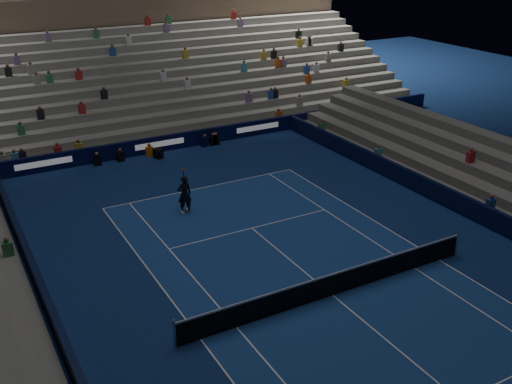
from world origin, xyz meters
The scene contains 9 objects.
ground centered at (0.00, 0.00, 0.00)m, with size 90.00×90.00×0.00m, color navy.
court_surface centered at (0.00, 0.00, 0.01)m, with size 10.97×23.77×0.01m, color navy.
sponsor_barrier_far centered at (0.00, 18.50, 0.50)m, with size 44.00×0.25×1.00m, color #080B33.
sponsor_barrier_east centered at (9.70, 0.00, 0.50)m, with size 0.25×37.00×1.00m, color black.
sponsor_barrier_west centered at (-9.70, 0.00, 0.50)m, with size 0.25×37.00×1.00m, color black.
grandstand_main centered at (0.00, 27.90, 3.38)m, with size 44.00×15.20×11.20m.
tennis_net centered at (0.00, 0.00, 0.50)m, with size 12.90×0.10×1.10m.
tennis_player centered at (-2.03, 9.50, 0.96)m, with size 0.70×0.46×1.92m, color black.
broadcast_camera centered at (-0.46, 17.43, 0.29)m, with size 0.57×0.94×0.57m.
Camera 1 is at (-11.86, -15.37, 12.68)m, focal length 41.91 mm.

